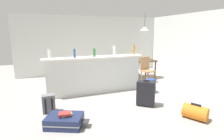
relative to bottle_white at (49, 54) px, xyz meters
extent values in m
cube|color=gray|center=(2.02, -0.42, -1.26)|extent=(13.00, 13.00, 0.05)
cube|color=silver|center=(2.02, 2.63, 0.02)|extent=(6.60, 0.10, 2.50)
cube|color=silver|center=(5.07, -0.12, 0.02)|extent=(0.10, 6.00, 2.50)
cube|color=silver|center=(1.25, -0.09, -0.70)|extent=(2.80, 0.20, 1.06)
cube|color=white|center=(1.25, -0.09, -0.15)|extent=(2.96, 0.40, 0.05)
cylinder|color=silver|center=(0.00, 0.00, 0.00)|extent=(0.07, 0.07, 0.24)
cylinder|color=#284C89|center=(0.66, -0.11, 0.00)|extent=(0.06, 0.06, 0.24)
cylinder|color=#2D6B38|center=(1.22, -0.14, 0.00)|extent=(0.07, 0.07, 0.25)
cylinder|color=silver|center=(1.86, -0.07, 0.03)|extent=(0.07, 0.07, 0.30)
cylinder|color=#9E661E|center=(2.55, -0.04, 0.03)|extent=(0.06, 0.06, 0.30)
cube|color=#4C331E|center=(3.37, 0.98, -0.51)|extent=(1.10, 0.80, 0.04)
cylinder|color=#4C331E|center=(2.88, 0.64, -0.88)|extent=(0.06, 0.06, 0.70)
cylinder|color=#4C331E|center=(3.86, 0.64, -0.88)|extent=(0.06, 0.06, 0.70)
cylinder|color=#4C331E|center=(2.88, 1.32, -0.88)|extent=(0.06, 0.06, 0.70)
cylinder|color=#4C331E|center=(3.86, 1.32, -0.88)|extent=(0.06, 0.06, 0.70)
cube|color=#9E754C|center=(3.35, 0.34, -0.80)|extent=(0.46, 0.46, 0.04)
cube|color=#9E754C|center=(3.32, 0.52, -0.54)|extent=(0.40, 0.10, 0.48)
cylinder|color=#9E754C|center=(3.21, 0.16, -1.03)|extent=(0.04, 0.04, 0.41)
cylinder|color=#9E754C|center=(3.53, 0.21, -1.03)|extent=(0.04, 0.04, 0.41)
cylinder|color=#9E754C|center=(3.16, 0.48, -1.03)|extent=(0.04, 0.04, 0.41)
cylinder|color=#9E754C|center=(3.48, 0.53, -1.03)|extent=(0.04, 0.04, 0.41)
cube|color=#9E754C|center=(3.37, 1.55, -0.80)|extent=(0.43, 0.43, 0.04)
cube|color=#9E754C|center=(3.35, 1.37, -0.54)|extent=(0.40, 0.07, 0.48)
cylinder|color=#9E754C|center=(3.54, 1.69, -1.03)|extent=(0.04, 0.04, 0.41)
cylinder|color=#9E754C|center=(3.22, 1.72, -1.03)|extent=(0.04, 0.04, 0.41)
cylinder|color=#9E754C|center=(3.51, 1.37, -1.03)|extent=(0.04, 0.04, 0.41)
cylinder|color=#9E754C|center=(3.20, 1.40, -1.03)|extent=(0.04, 0.04, 0.41)
cylinder|color=black|center=(3.46, 0.88, 1.01)|extent=(0.01, 0.01, 0.51)
cone|color=white|center=(3.46, 0.88, 0.71)|extent=(0.34, 0.34, 0.14)
sphere|color=white|center=(3.46, 0.88, 0.63)|extent=(0.07, 0.07, 0.07)
cube|color=#1E284C|center=(0.16, -1.73, -1.12)|extent=(0.82, 0.72, 0.22)
cube|color=gray|center=(0.16, -1.73, -1.12)|extent=(0.83, 0.73, 0.02)
cube|color=#2D2D33|center=(0.53, -1.90, -1.12)|extent=(0.20, 0.22, 0.02)
cube|color=black|center=(2.17, -1.44, -0.90)|extent=(0.49, 0.47, 0.60)
cylinder|color=black|center=(2.02, -1.32, -1.20)|extent=(0.07, 0.06, 0.06)
cylinder|color=black|center=(2.31, -1.56, -1.20)|extent=(0.07, 0.06, 0.06)
cube|color=#232328|center=(2.17, -1.44, -0.58)|extent=(0.13, 0.12, 0.04)
cube|color=#233D93|center=(2.80, -0.66, -1.02)|extent=(0.29, 0.19, 0.42)
cube|color=navy|center=(2.81, -0.77, -1.10)|extent=(0.22, 0.07, 0.19)
cube|color=black|center=(2.73, -0.57, -1.04)|extent=(0.04, 0.03, 0.36)
cube|color=black|center=(2.87, -0.56, -1.04)|extent=(0.04, 0.03, 0.36)
cylinder|color=orange|center=(2.78, -2.42, -1.08)|extent=(0.49, 0.57, 0.30)
cube|color=black|center=(2.78, -2.42, -0.91)|extent=(0.12, 0.19, 0.04)
cube|color=slate|center=(-0.11, -0.98, -1.02)|extent=(0.29, 0.19, 0.42)
cube|color=#515155|center=(-0.12, -0.87, -1.10)|extent=(0.22, 0.07, 0.19)
cube|color=black|center=(-0.04, -1.07, -1.04)|extent=(0.04, 0.03, 0.36)
cube|color=black|center=(-0.18, -1.08, -1.04)|extent=(0.04, 0.03, 0.36)
cube|color=tan|center=(0.20, -1.73, -0.99)|extent=(0.24, 0.19, 0.04)
cube|color=#AD2D2D|center=(0.16, -1.76, -0.96)|extent=(0.24, 0.19, 0.03)
camera|label=1|loc=(-0.10, -5.01, 0.58)|focal=28.21mm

